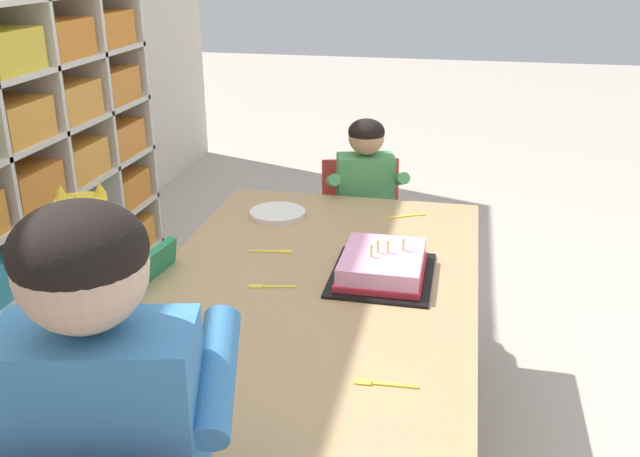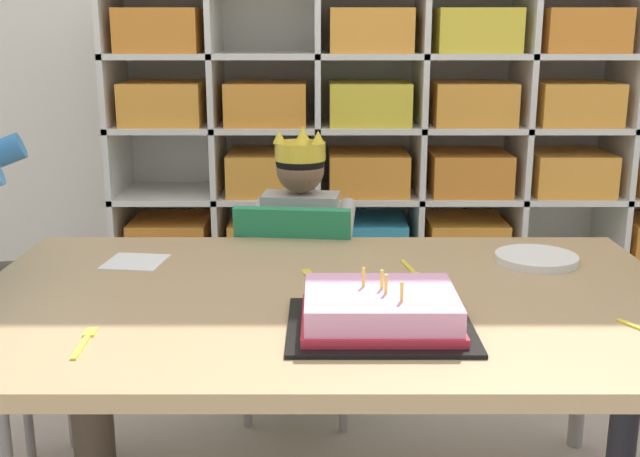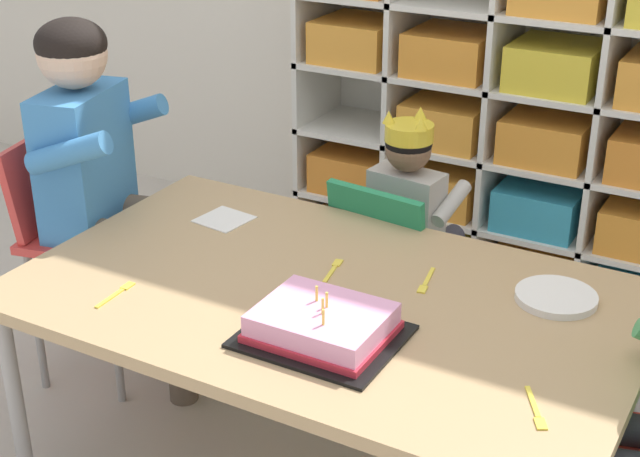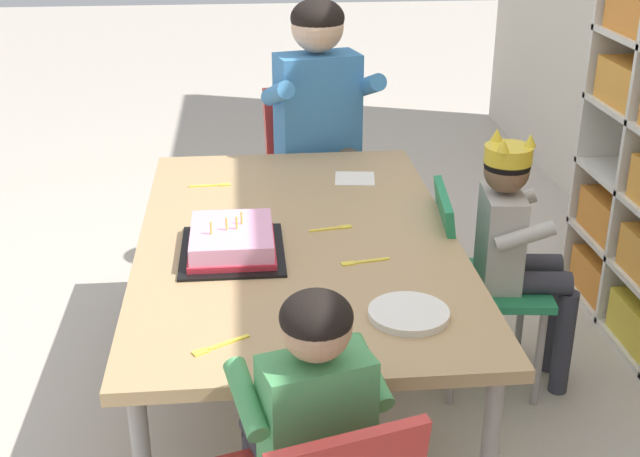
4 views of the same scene
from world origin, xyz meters
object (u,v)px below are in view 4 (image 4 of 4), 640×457
(fork_beside_plate_stack, at_px, (334,228))
(fork_at_table_front_edge, at_px, (217,346))
(classroom_chair_blue, at_px, (475,274))
(child_with_crown, at_px, (515,234))
(fork_by_napkin, at_px, (362,262))
(guest_at_table_side, at_px, (307,416))
(adult_helper_seated, at_px, (323,115))
(birthday_cake_on_tray, at_px, (232,242))
(activity_table, at_px, (298,248))
(paper_plate_stack, at_px, (409,314))
(fork_near_cake_tray, at_px, (213,185))
(classroom_chair_adult_side, at_px, (313,160))

(fork_beside_plate_stack, bearing_deg, fork_at_table_front_edge, 51.24)
(classroom_chair_blue, height_order, child_with_crown, child_with_crown)
(classroom_chair_blue, bearing_deg, fork_by_napkin, 130.62)
(guest_at_table_side, bearing_deg, adult_helper_seated, -112.56)
(classroom_chair_blue, relative_size, birthday_cake_on_tray, 1.93)
(birthday_cake_on_tray, relative_size, fork_at_table_front_edge, 2.63)
(activity_table, bearing_deg, child_with_crown, 95.79)
(fork_at_table_front_edge, height_order, fork_beside_plate_stack, same)
(birthday_cake_on_tray, relative_size, paper_plate_stack, 1.76)
(activity_table, relative_size, birthday_cake_on_tray, 4.37)
(birthday_cake_on_tray, bearing_deg, activity_table, 116.61)
(activity_table, bearing_deg, fork_near_cake_tray, -149.68)
(activity_table, xyz_separation_m, fork_by_napkin, (0.19, 0.16, 0.04))
(fork_near_cake_tray, bearing_deg, paper_plate_stack, 115.02)
(activity_table, height_order, classroom_chair_adult_side, classroom_chair_adult_side)
(adult_helper_seated, relative_size, paper_plate_stack, 5.78)
(classroom_chair_adult_side, bearing_deg, child_with_crown, -70.74)
(activity_table, distance_m, classroom_chair_adult_side, 0.92)
(birthday_cake_on_tray, bearing_deg, child_with_crown, 100.66)
(activity_table, xyz_separation_m, guest_at_table_side, (0.79, -0.04, 0.00))
(activity_table, xyz_separation_m, paper_plate_stack, (0.48, 0.22, 0.05))
(adult_helper_seated, height_order, paper_plate_stack, adult_helper_seated)
(fork_near_cake_tray, bearing_deg, child_with_crown, 156.01)
(classroom_chair_adult_side, height_order, fork_by_napkin, classroom_chair_adult_side)
(classroom_chair_adult_side, bearing_deg, guest_at_table_side, -108.50)
(classroom_chair_blue, relative_size, adult_helper_seated, 0.59)
(fork_at_table_front_edge, height_order, fork_by_napkin, same)
(activity_table, relative_size, classroom_chair_blue, 2.27)
(activity_table, height_order, adult_helper_seated, adult_helper_seated)
(birthday_cake_on_tray, distance_m, fork_by_napkin, 0.35)
(adult_helper_seated, distance_m, fork_by_napkin, 0.99)
(guest_at_table_side, relative_size, fork_beside_plate_stack, 6.56)
(activity_table, xyz_separation_m, fork_beside_plate_stack, (-0.04, 0.11, 0.04))
(classroom_chair_blue, relative_size, fork_beside_plate_stack, 5.10)
(activity_table, bearing_deg, fork_beside_plate_stack, 109.90)
(classroom_chair_blue, distance_m, fork_at_table_front_edge, 1.02)
(guest_at_table_side, distance_m, birthday_cake_on_tray, 0.72)
(child_with_crown, relative_size, adult_helper_seated, 0.75)
(adult_helper_seated, distance_m, fork_beside_plate_stack, 0.77)
(fork_by_napkin, bearing_deg, paper_plate_stack, -87.41)
(adult_helper_seated, distance_m, paper_plate_stack, 1.28)
(child_with_crown, height_order, fork_beside_plate_stack, child_with_crown)
(child_with_crown, relative_size, classroom_chair_adult_side, 1.11)
(birthday_cake_on_tray, bearing_deg, fork_at_table_front_edge, -3.81)
(activity_table, distance_m, paper_plate_stack, 0.54)
(birthday_cake_on_tray, xyz_separation_m, fork_by_napkin, (0.10, 0.34, -0.03))
(adult_helper_seated, distance_m, birthday_cake_on_tray, 0.95)
(activity_table, relative_size, classroom_chair_adult_side, 1.96)
(child_with_crown, bearing_deg, paper_plate_stack, 148.18)
(paper_plate_stack, bearing_deg, classroom_chair_blue, 150.17)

